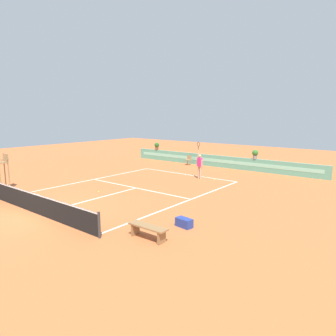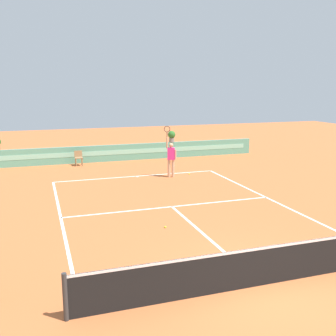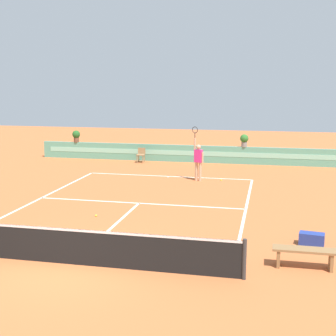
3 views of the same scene
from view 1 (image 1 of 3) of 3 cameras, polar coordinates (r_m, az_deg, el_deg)
ground_plane at (r=18.65m, az=-6.87°, el=-3.97°), size 60.00×60.00×0.00m
court_lines at (r=19.14m, az=-5.34°, el=-3.56°), size 8.32×11.94×0.01m
net at (r=15.07m, az=-23.42°, el=-6.07°), size 8.92×0.10×1.00m
back_wall_barrier at (r=26.74m, az=9.13°, el=1.29°), size 18.00×0.21×1.00m
umpire_chair at (r=20.89m, az=-28.54°, el=0.15°), size 0.60×0.60×2.14m
ball_kid_chair at (r=27.44m, az=3.83°, el=1.57°), size 0.44×0.44×0.85m
bench_courtside at (r=11.23m, az=-3.79°, el=-11.37°), size 1.60×0.44×0.51m
gear_bag at (r=12.44m, az=3.04°, el=-10.18°), size 0.74×0.46×0.36m
tennis_player at (r=21.40m, az=5.96°, el=0.72°), size 0.59×0.33×2.58m
tennis_ball_near_baseline at (r=21.22m, az=8.70°, el=-2.22°), size 0.07×0.07×0.07m
tennis_ball_mid_court at (r=18.24m, az=-12.83°, el=-4.35°), size 0.07×0.07×0.07m
potted_plant_right at (r=25.13m, az=16.02°, el=2.58°), size 0.48×0.48×0.72m
potted_plant_far_left at (r=30.54m, az=-2.11°, el=4.20°), size 0.48×0.48×0.72m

